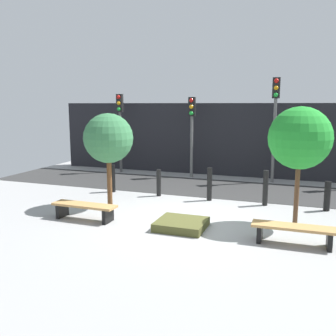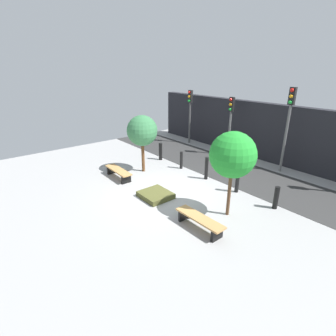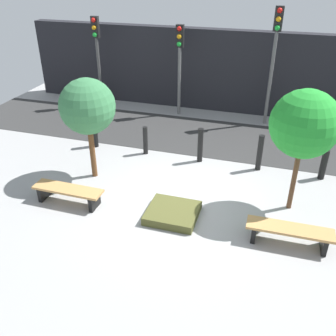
{
  "view_description": "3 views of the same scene",
  "coord_description": "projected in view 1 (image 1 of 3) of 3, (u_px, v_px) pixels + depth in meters",
  "views": [
    {
      "loc": [
        2.7,
        -9.0,
        3.03
      ],
      "look_at": [
        -0.58,
        0.08,
        1.38
      ],
      "focal_mm": 40.0,
      "sensor_mm": 36.0,
      "label": 1
    },
    {
      "loc": [
        7.55,
        -6.03,
        4.9
      ],
      "look_at": [
        0.27,
        -0.14,
        1.23
      ],
      "focal_mm": 28.0,
      "sensor_mm": 36.0,
      "label": 2
    },
    {
      "loc": [
        1.99,
        -7.44,
        5.4
      ],
      "look_at": [
        -0.13,
        -0.51,
        1.28
      ],
      "focal_mm": 40.0,
      "sensor_mm": 36.0,
      "label": 3
    }
  ],
  "objects": [
    {
      "name": "tree_behind_right_bench",
      "position": [
        300.0,
        138.0,
        9.1
      ],
      "size": [
        1.53,
        1.53,
        2.98
      ],
      "color": "brown",
      "rests_on": "ground"
    },
    {
      "name": "bollard_left",
      "position": [
        159.0,
        183.0,
        12.43
      ],
      "size": [
        0.15,
        0.15,
        0.89
      ],
      "primitive_type": "cylinder",
      "color": "black",
      "rests_on": "ground"
    },
    {
      "name": "traffic_light_west",
      "position": [
        120.0,
        119.0,
        16.49
      ],
      "size": [
        0.28,
        0.27,
        3.46
      ],
      "color": "#494949",
      "rests_on": "ground"
    },
    {
      "name": "planter_bed",
      "position": [
        181.0,
        224.0,
        9.23
      ],
      "size": [
        1.18,
        1.1,
        0.2
      ],
      "primitive_type": "cube",
      "color": "#4B4B25",
      "rests_on": "ground"
    },
    {
      "name": "bollard_right",
      "position": [
        265.0,
        188.0,
        11.26
      ],
      "size": [
        0.16,
        0.16,
        1.08
      ],
      "primitive_type": "cylinder",
      "color": "black",
      "rests_on": "ground"
    },
    {
      "name": "bollard_far_right",
      "position": [
        327.0,
        196.0,
        10.69
      ],
      "size": [
        0.18,
        0.18,
        0.86
      ],
      "primitive_type": "cylinder",
      "color": "black",
      "rests_on": "ground"
    },
    {
      "name": "building_facade",
      "position": [
        235.0,
        140.0,
        15.89
      ],
      "size": [
        16.2,
        0.5,
        3.07
      ],
      "primitive_type": "cube",
      "color": "black",
      "rests_on": "ground"
    },
    {
      "name": "traffic_light_mid_east",
      "position": [
        275.0,
        111.0,
        14.22
      ],
      "size": [
        0.28,
        0.27,
        4.02
      ],
      "color": "#5F5F5F",
      "rests_on": "ground"
    },
    {
      "name": "bench_left",
      "position": [
        84.0,
        208.0,
        9.89
      ],
      "size": [
        1.78,
        0.48,
        0.43
      ],
      "rotation": [
        0.0,
        0.0,
        -0.01
      ],
      "color": "black",
      "rests_on": "ground"
    },
    {
      "name": "ground_plane",
      "position": [
        188.0,
        222.0,
        9.76
      ],
      "size": [
        18.0,
        18.0,
        0.0
      ],
      "primitive_type": "plane",
      "color": "#989898"
    },
    {
      "name": "bollard_center",
      "position": [
        209.0,
        184.0,
        11.84
      ],
      "size": [
        0.16,
        0.16,
        1.06
      ],
      "primitive_type": "cylinder",
      "color": "black",
      "rests_on": "ground"
    },
    {
      "name": "road_strip",
      "position": [
        221.0,
        189.0,
        13.56
      ],
      "size": [
        18.0,
        3.04,
        0.01
      ],
      "primitive_type": "cube",
      "color": "#303030",
      "rests_on": "ground"
    },
    {
      "name": "bench_right",
      "position": [
        294.0,
        231.0,
        8.12
      ],
      "size": [
        1.8,
        0.47,
        0.43
      ],
      "rotation": [
        0.0,
        0.0,
        0.01
      ],
      "color": "black",
      "rests_on": "ground"
    },
    {
      "name": "tree_behind_left_bench",
      "position": [
        108.0,
        139.0,
        10.89
      ],
      "size": [
        1.45,
        1.45,
        2.77
      ],
      "color": "brown",
      "rests_on": "ground"
    },
    {
      "name": "bollard_far_left",
      "position": [
        112.0,
        178.0,
        13.0
      ],
      "size": [
        0.19,
        0.19,
        0.96
      ],
      "primitive_type": "cylinder",
      "color": "black",
      "rests_on": "ground"
    },
    {
      "name": "traffic_light_mid_west",
      "position": [
        192.0,
        122.0,
        15.4
      ],
      "size": [
        0.28,
        0.27,
        3.31
      ],
      "color": "slate",
      "rests_on": "ground"
    }
  ]
}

